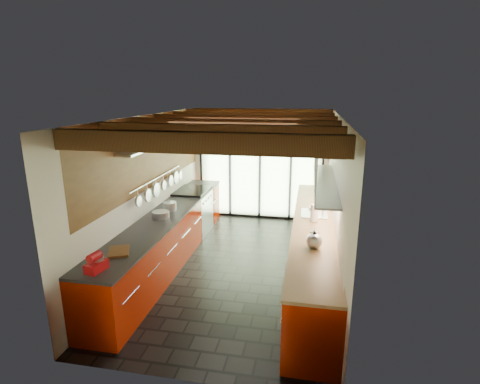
% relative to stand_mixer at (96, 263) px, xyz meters
% --- Properties ---
extents(ground, '(5.50, 5.50, 0.00)m').
position_rel_stand_mixer_xyz_m(ground, '(1.27, 2.24, -1.02)').
color(ground, black).
rests_on(ground, ground).
extents(room_shell, '(5.50, 5.50, 5.50)m').
position_rel_stand_mixer_xyz_m(room_shell, '(1.27, 2.24, 0.64)').
color(room_shell, silver).
rests_on(room_shell, ground).
extents(ceiling_beams, '(3.14, 5.06, 4.90)m').
position_rel_stand_mixer_xyz_m(ceiling_beams, '(1.27, 2.62, 1.45)').
color(ceiling_beams, '#593316').
rests_on(ceiling_beams, ground).
extents(glass_door, '(2.95, 0.10, 2.90)m').
position_rel_stand_mixer_xyz_m(glass_door, '(1.27, 4.94, 0.64)').
color(glass_door, '#C6EAAD').
rests_on(glass_door, ground).
extents(left_counter, '(0.68, 5.00, 0.92)m').
position_rel_stand_mixer_xyz_m(left_counter, '(-0.01, 2.24, -0.55)').
color(left_counter, '#971700').
rests_on(left_counter, ground).
extents(range_stove, '(0.66, 0.90, 0.97)m').
position_rel_stand_mixer_xyz_m(range_stove, '(-0.01, 3.69, -0.55)').
color(range_stove, silver).
rests_on(range_stove, ground).
extents(right_counter, '(0.68, 5.00, 0.92)m').
position_rel_stand_mixer_xyz_m(right_counter, '(2.54, 2.24, -0.55)').
color(right_counter, '#971700').
rests_on(right_counter, ground).
extents(sink_assembly, '(0.45, 0.52, 0.43)m').
position_rel_stand_mixer_xyz_m(sink_assembly, '(2.56, 2.64, -0.06)').
color(sink_assembly, silver).
rests_on(sink_assembly, right_counter).
extents(upper_cabinets_right, '(0.34, 3.00, 3.00)m').
position_rel_stand_mixer_xyz_m(upper_cabinets_right, '(2.70, 2.54, 0.83)').
color(upper_cabinets_right, silver).
rests_on(upper_cabinets_right, ground).
extents(left_wall_fixtures, '(0.28, 2.60, 0.96)m').
position_rel_stand_mixer_xyz_m(left_wall_fixtures, '(-0.20, 2.54, 0.77)').
color(left_wall_fixtures, silver).
rests_on(left_wall_fixtures, ground).
extents(stand_mixer, '(0.20, 0.29, 0.24)m').
position_rel_stand_mixer_xyz_m(stand_mixer, '(0.00, 0.00, 0.00)').
color(stand_mixer, '#B30E13').
rests_on(stand_mixer, left_counter).
extents(pot_large, '(0.24, 0.24, 0.15)m').
position_rel_stand_mixer_xyz_m(pot_large, '(0.00, 2.37, -0.02)').
color(pot_large, silver).
rests_on(pot_large, left_counter).
extents(pot_small, '(0.37, 0.37, 0.11)m').
position_rel_stand_mixer_xyz_m(pot_small, '(0.00, 1.96, -0.04)').
color(pot_small, silver).
rests_on(pot_small, left_counter).
extents(cutting_board, '(0.38, 0.44, 0.03)m').
position_rel_stand_mixer_xyz_m(cutting_board, '(0.00, 0.53, -0.08)').
color(cutting_board, brown).
rests_on(cutting_board, left_counter).
extents(kettle, '(0.27, 0.30, 0.26)m').
position_rel_stand_mixer_xyz_m(kettle, '(2.54, 1.17, 0.02)').
color(kettle, silver).
rests_on(kettle, right_counter).
extents(paper_towel, '(0.15, 0.15, 0.34)m').
position_rel_stand_mixer_xyz_m(paper_towel, '(2.54, 2.25, 0.05)').
color(paper_towel, white).
rests_on(paper_towel, right_counter).
extents(soap_bottle, '(0.13, 0.13, 0.21)m').
position_rel_stand_mixer_xyz_m(soap_bottle, '(2.54, 1.44, 0.01)').
color(soap_bottle, silver).
rests_on(soap_bottle, right_counter).
extents(bowl, '(0.22, 0.22, 0.05)m').
position_rel_stand_mixer_xyz_m(bowl, '(2.54, 2.92, -0.07)').
color(bowl, silver).
rests_on(bowl, right_counter).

